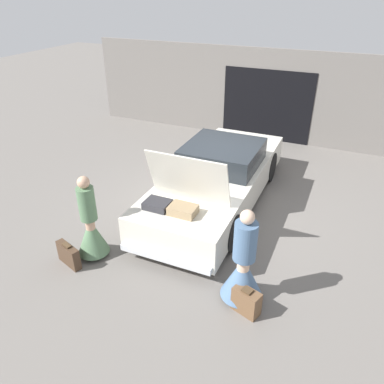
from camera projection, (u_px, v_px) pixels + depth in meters
The scene contains 7 objects.
ground_plane at pixel (216, 202), 8.74m from camera, with size 40.00×40.00×0.00m, color slate.
garage_wall_back at pixel (268, 96), 11.62m from camera, with size 12.00×0.14×2.80m.
car at pixel (217, 179), 8.46m from camera, with size 1.89×5.22×1.87m.
person_left at pixel (91, 229), 6.77m from camera, with size 0.58×0.58×1.65m.
person_right at pixel (243, 269), 5.81m from camera, with size 0.68×0.68×1.67m.
suitcase_beside_left_person at pixel (69, 255), 6.72m from camera, with size 0.57×0.31×0.44m.
suitcase_beside_right_person at pixel (246, 301), 5.74m from camera, with size 0.48×0.35×0.45m.
Camera 1 is at (2.50, -7.10, 4.50)m, focal length 35.00 mm.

